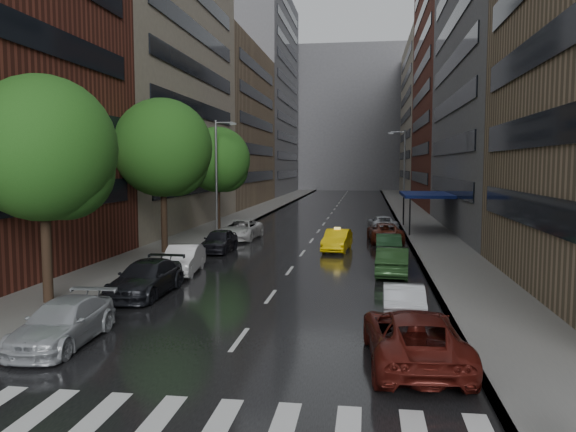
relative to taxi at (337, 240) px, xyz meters
name	(u,v)px	position (x,y,z in m)	size (l,w,h in m)	color
ground	(204,388)	(-2.15, -23.35, -0.71)	(220.00, 220.00, 0.00)	gray
road	(330,215)	(-2.15, 26.65, -0.70)	(14.00, 140.00, 0.01)	black
sidewalk_left	(253,213)	(-11.15, 26.65, -0.63)	(4.00, 140.00, 0.15)	gray
sidewalk_right	(411,215)	(6.85, 26.65, -0.63)	(4.00, 140.00, 0.15)	gray
crosswalk	(187,424)	(-1.95, -25.35, -0.69)	(13.15, 2.80, 0.01)	silver
buildings_left	(220,85)	(-17.15, 35.44, 15.28)	(8.00, 108.00, 38.00)	maroon
buildings_right	(461,86)	(12.85, 33.35, 14.33)	(8.05, 109.10, 36.00)	#937A5B
building_far	(350,120)	(-2.15, 94.65, 15.29)	(40.00, 14.00, 32.00)	slate
tree_near	(43,149)	(-10.75, -16.08, 5.57)	(5.75, 5.75, 9.16)	#382619
tree_mid	(163,148)	(-10.75, -2.94, 5.99)	(6.14, 6.14, 9.78)	#382619
tree_far	(217,160)	(-10.75, 10.01, 5.37)	(5.57, 5.57, 8.88)	#382619
taxi	(337,240)	(0.00, 0.00, 0.00)	(1.49, 4.28, 1.41)	yellow
parked_cars_left	(194,254)	(-7.55, -6.96, 0.03)	(2.75, 30.34, 1.51)	#AAAFB4
parked_cars_right	(391,254)	(3.25, -5.57, 0.02)	(2.95, 37.72, 1.56)	#531610
street_lamp_left	(217,174)	(-9.87, 6.65, 4.18)	(1.74, 0.22, 9.00)	gray
street_lamp_right	(403,172)	(5.57, 21.65, 4.18)	(1.74, 0.22, 9.00)	gray
awning	(426,195)	(6.84, 11.65, 2.43)	(4.00, 8.00, 3.12)	navy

